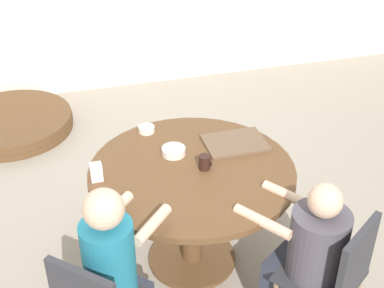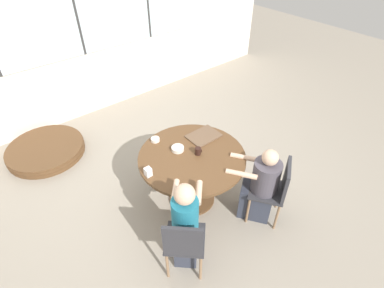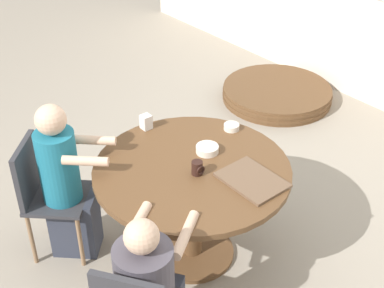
{
  "view_description": "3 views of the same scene",
  "coord_description": "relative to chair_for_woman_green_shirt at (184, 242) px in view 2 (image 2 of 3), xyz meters",
  "views": [
    {
      "loc": [
        -0.75,
        -2.6,
        2.65
      ],
      "look_at": [
        0.0,
        0.0,
        0.94
      ],
      "focal_mm": 50.0,
      "sensor_mm": 36.0,
      "label": 1
    },
    {
      "loc": [
        -1.69,
        -2.06,
        3.11
      ],
      "look_at": [
        0.0,
        0.0,
        0.94
      ],
      "focal_mm": 28.0,
      "sensor_mm": 36.0,
      "label": 2
    },
    {
      "loc": [
        2.15,
        -1.77,
        2.79
      ],
      "look_at": [
        0.0,
        0.0,
        0.94
      ],
      "focal_mm": 50.0,
      "sensor_mm": 36.0,
      "label": 3
    }
  ],
  "objects": [
    {
      "name": "coffee_mug",
      "position": [
        0.78,
        0.71,
        0.28
      ],
      "size": [
        0.08,
        0.07,
        0.09
      ],
      "color": "black",
      "rests_on": "dining_table"
    },
    {
      "name": "bowl_cereal",
      "position": [
        0.52,
        1.25,
        0.25
      ],
      "size": [
        0.11,
        0.11,
        0.04
      ],
      "color": "silver",
      "rests_on": "dining_table"
    },
    {
      "name": "ground_plane",
      "position": [
        0.7,
        0.73,
        -0.53
      ],
      "size": [
        16.0,
        16.0,
        0.0
      ],
      "primitive_type": "plane",
      "color": "gray"
    },
    {
      "name": "wall_back_with_windows",
      "position": [
        0.7,
        3.6,
        0.9
      ],
      "size": [
        8.4,
        0.08,
        2.8
      ],
      "color": "silver",
      "rests_on": "ground_plane"
    },
    {
      "name": "bowl_white_shallow",
      "position": [
        0.63,
        0.92,
        0.26
      ],
      "size": [
        0.15,
        0.15,
        0.05
      ],
      "color": "silver",
      "rests_on": "dining_table"
    },
    {
      "name": "milk_carton_small",
      "position": [
        0.12,
        0.78,
        0.28
      ],
      "size": [
        0.07,
        0.07,
        0.11
      ],
      "color": "silver",
      "rests_on": "dining_table"
    },
    {
      "name": "chair_for_man_blue_shirt",
      "position": [
        1.27,
        -0.1,
        0.0
      ],
      "size": [
        0.56,
        0.56,
        0.88
      ],
      "rotation": [
        0.0,
        0.0,
        0.6
      ],
      "color": "#333338",
      "rests_on": "ground_plane"
    },
    {
      "name": "dining_table",
      "position": [
        0.7,
        0.73,
        0.07
      ],
      "size": [
        1.29,
        1.29,
        0.76
      ],
      "color": "brown",
      "rests_on": "ground_plane"
    },
    {
      "name": "chair_for_woman_green_shirt",
      "position": [
        0.0,
        0.0,
        0.0
      ],
      "size": [
        0.57,
        0.57,
        0.88
      ],
      "rotation": [
        0.0,
        0.0,
        -0.76
      ],
      "color": "#333338",
      "rests_on": "ground_plane"
    },
    {
      "name": "folded_table_stack",
      "position": [
        -0.49,
        2.9,
        -0.46
      ],
      "size": [
        1.17,
        1.17,
        0.15
      ],
      "color": "brown",
      "rests_on": "ground_plane"
    },
    {
      "name": "person_woman_green_shirt",
      "position": [
        0.11,
        0.12,
        0.02
      ],
      "size": [
        0.52,
        0.53,
        1.18
      ],
      "rotation": [
        0.0,
        0.0,
        -0.76
      ],
      "color": "#333847",
      "rests_on": "ground_plane"
    },
    {
      "name": "person_man_blue_shirt",
      "position": [
        1.17,
        0.04,
        -0.06
      ],
      "size": [
        0.58,
        0.65,
        1.05
      ],
      "rotation": [
        0.0,
        0.0,
        0.6
      ],
      "color": "#333847",
      "rests_on": "ground_plane"
    },
    {
      "name": "food_tray_dark",
      "position": [
        1.05,
        0.93,
        0.24
      ],
      "size": [
        0.4,
        0.3,
        0.02
      ],
      "color": "brown",
      "rests_on": "dining_table"
    }
  ]
}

